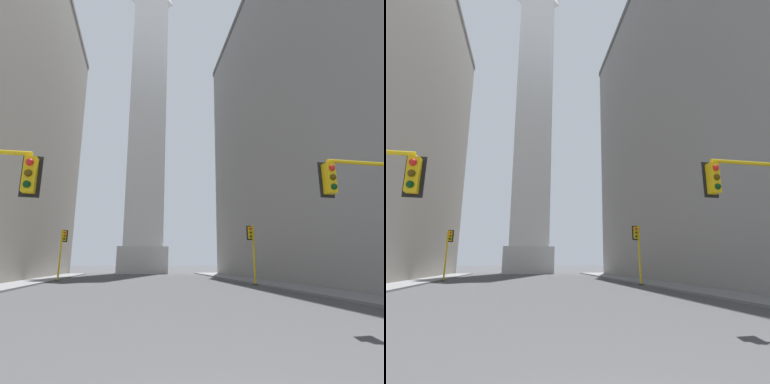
# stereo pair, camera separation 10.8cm
# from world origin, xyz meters

# --- Properties ---
(sidewalk_right) EXTENTS (5.00, 68.34, 0.15)m
(sidewalk_right) POSITION_xyz_m (12.26, 20.50, 0.07)
(sidewalk_right) COLOR slate
(sidewalk_right) RESTS_ON ground_plane
(building_right) EXTENTS (24.82, 47.66, 40.13)m
(building_right) POSITION_xyz_m (25.25, 25.97, 20.08)
(building_right) COLOR gray
(building_right) RESTS_ON ground_plane
(obelisk) EXTENTS (9.18, 9.18, 70.83)m
(obelisk) POSITION_xyz_m (0.00, 56.95, 34.19)
(obelisk) COLOR silver
(obelisk) RESTS_ON ground_plane
(traffic_light_mid_right) EXTENTS (0.77, 0.51, 5.38)m
(traffic_light_mid_right) POSITION_xyz_m (9.47, 23.68, 3.55)
(traffic_light_mid_right) COLOR yellow
(traffic_light_mid_right) RESTS_ON ground_plane
(traffic_light_mid_left) EXTENTS (0.76, 0.52, 5.60)m
(traffic_light_mid_left) POSITION_xyz_m (-9.23, 32.91, 3.69)
(traffic_light_mid_left) COLOR yellow
(traffic_light_mid_left) RESTS_ON ground_plane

